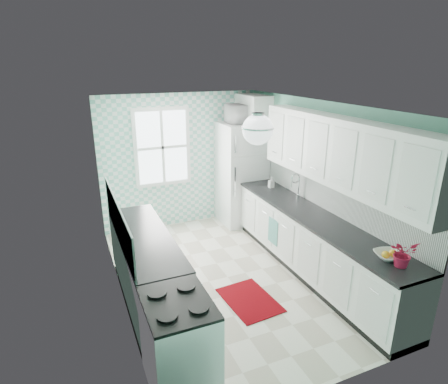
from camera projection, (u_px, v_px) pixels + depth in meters
name	position (u px, v px, depth m)	size (l,w,h in m)	color
floor	(228.00, 278.00, 5.55)	(3.00, 4.40, 0.02)	silver
ceiling	(228.00, 104.00, 4.72)	(3.00, 4.40, 0.02)	white
wall_back	(181.00, 161.00, 7.05)	(3.00, 0.02, 2.50)	#64AE95
wall_front	(331.00, 280.00, 3.22)	(3.00, 0.02, 2.50)	#64AE95
wall_left	(115.00, 215.00, 4.57)	(0.02, 4.40, 2.50)	#64AE95
wall_right	(318.00, 184.00, 5.70)	(0.02, 4.40, 2.50)	#64AE95
accent_wall	(181.00, 161.00, 7.03)	(3.00, 0.01, 2.50)	#78C3B2
window	(162.00, 147.00, 6.78)	(1.04, 0.05, 1.44)	white
backsplash_right	(334.00, 196.00, 5.36)	(0.02, 3.60, 0.51)	white
backsplash_left	(118.00, 221.00, 4.53)	(0.02, 2.15, 0.51)	white
upper_cabinets_right	(340.00, 152.00, 4.89)	(0.33, 3.20, 0.90)	white
upper_cabinet_fridge	(253.00, 106.00, 6.87)	(0.40, 0.74, 0.40)	white
ceiling_light	(258.00, 129.00, 4.08)	(0.34, 0.34, 0.35)	silver
base_cabinets_right	(313.00, 246.00, 5.50)	(0.60, 3.60, 0.90)	white
countertop_right	(315.00, 217.00, 5.34)	(0.63, 3.60, 0.04)	black
base_cabinets_left	(146.00, 270.00, 4.89)	(0.60, 2.15, 0.90)	white
countertop_left	(145.00, 237.00, 4.74)	(0.63, 2.15, 0.04)	black
fridge	(242.00, 173.00, 7.22)	(0.85, 0.84, 1.95)	white
stove	(179.00, 342.00, 3.57)	(0.62, 0.78, 0.93)	white
sink	(287.00, 200.00, 6.00)	(0.57, 0.48, 0.53)	silver
rug	(250.00, 300.00, 5.00)	(0.60, 0.86, 0.01)	maroon
dish_towel	(273.00, 231.00, 5.92)	(0.02, 0.27, 0.41)	#5BB99D
fruit_bowl	(388.00, 256.00, 4.17)	(0.30, 0.30, 0.07)	white
potted_plant	(403.00, 253.00, 3.98)	(0.27, 0.24, 0.30)	#9E0610
soap_bottle	(271.00, 182.00, 6.50)	(0.08, 0.09, 0.19)	#9AA9B7
microwave	(243.00, 113.00, 6.84)	(0.61, 0.41, 0.34)	silver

